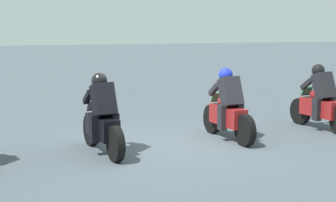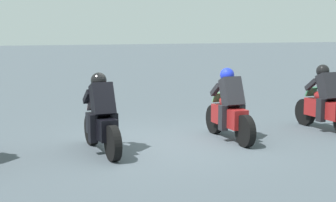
# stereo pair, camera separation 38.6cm
# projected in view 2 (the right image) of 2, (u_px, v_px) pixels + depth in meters

# --- Properties ---
(ground_plane) EXTENTS (120.00, 120.00, 0.00)m
(ground_plane) POSITION_uv_depth(u_px,v_px,m) (168.00, 145.00, 10.28)
(ground_plane) COLOR #454E56
(rider_lane_a) EXTENTS (2.04, 0.55, 1.51)m
(rider_lane_a) POSITION_uv_depth(u_px,v_px,m) (325.00, 104.00, 11.65)
(rider_lane_a) COLOR black
(rider_lane_a) RESTS_ON ground_plane
(rider_lane_b) EXTENTS (2.04, 0.54, 1.51)m
(rider_lane_b) POSITION_uv_depth(u_px,v_px,m) (229.00, 110.00, 10.68)
(rider_lane_b) COLOR black
(rider_lane_b) RESTS_ON ground_plane
(rider_lane_c) EXTENTS (2.04, 0.55, 1.51)m
(rider_lane_c) POSITION_uv_depth(u_px,v_px,m) (101.00, 120.00, 9.59)
(rider_lane_c) COLOR black
(rider_lane_c) RESTS_ON ground_plane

